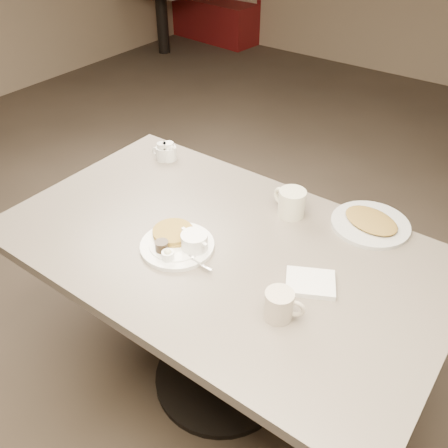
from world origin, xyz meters
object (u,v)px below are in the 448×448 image
Objects in this scene: coffee_mug_far at (291,203)px; creamer_right at (169,152)px; main_plate at (180,242)px; creamer_left at (162,152)px; booth_back_left at (210,2)px; coffee_mug_near at (280,305)px; diner_table at (221,280)px; hash_plate at (371,223)px.

creamer_right is (-0.62, 0.04, -0.01)m from coffee_mug_far.
creamer_left is (-0.44, 0.40, 0.01)m from main_plate.
booth_back_left is (-2.53, 3.56, -0.38)m from creamer_right.
creamer_right is at bearing 149.93° from coffee_mug_near.
creamer_left is 0.05× the size of booth_back_left.
creamer_left is at bearing -54.89° from booth_back_left.
main_plate is 0.60m from creamer_left.
diner_table is 4.72× the size of main_plate.
creamer_right is (0.02, 0.02, -0.00)m from creamer_left.
diner_table is 18.28× the size of creamer_left.
main_plate is at bearing -117.68° from coffee_mug_far.
hash_plate is 0.21× the size of booth_back_left.
coffee_mug_near is at bearing -30.07° from creamer_right.
coffee_mug_near is 0.55m from hash_plate.
coffee_mug_near is 0.08× the size of booth_back_left.
coffee_mug_far is at bearing -1.80° from creamer_left.
hash_plate is at bearing 21.52° from coffee_mug_far.
coffee_mug_near is at bearing -94.20° from hash_plate.
coffee_mug_far is 1.81× the size of creamer_left.
creamer_left is at bearing -174.69° from hash_plate.
coffee_mug_near is 1.52× the size of creamer_left.
diner_table is 10.10× the size of coffee_mug_far.
booth_back_left reaches higher than diner_table.
coffee_mug_near reaches higher than diner_table.
diner_table is 0.93× the size of booth_back_left.
coffee_mug_far reaches higher than main_plate.
hash_plate is at bearing 46.75° from diner_table.
creamer_left reaches higher than diner_table.
coffee_mug_near reaches higher than hash_plate.
coffee_mug_near reaches higher than creamer_right.
creamer_right is 0.89m from hash_plate.
booth_back_left is at bearing 128.17° from diner_table.
coffee_mug_near is 5.28m from booth_back_left.
creamer_right is 0.26× the size of hash_plate.
creamer_left is 0.03m from creamer_right.
creamer_right reaches higher than main_plate.
coffee_mug_far is at bearing -48.75° from booth_back_left.
booth_back_left is at bearing 131.25° from coffee_mug_far.
diner_table is 0.42m from coffee_mug_near.
main_plate is (-0.10, -0.10, 0.19)m from diner_table.
coffee_mug_far is 0.29m from hash_plate.
main_plate is at bearing -133.73° from hash_plate.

